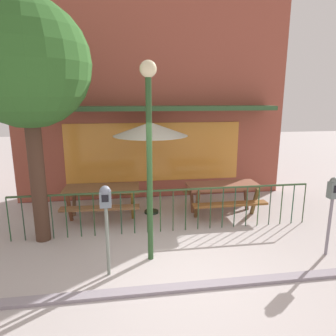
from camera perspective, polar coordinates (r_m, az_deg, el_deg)
name	(u,v)px	position (r m, az deg, el deg)	size (l,w,h in m)	color
ground	(182,274)	(5.45, 2.56, -19.17)	(40.00, 40.00, 0.00)	#B4AAA8
pub_storefront	(153,96)	(8.98, -2.83, 13.26)	(7.77, 1.32, 5.93)	#572022
patio_fence_front	(167,203)	(6.69, -0.24, -6.54)	(6.55, 0.04, 0.97)	#2D4726
picnic_table_left	(102,194)	(7.66, -12.19, -4.68)	(1.86, 1.45, 0.79)	brown
picnic_table_right	(223,190)	(7.86, 10.21, -4.13)	(1.81, 1.37, 0.79)	brown
patio_umbrella	(150,130)	(7.47, -3.30, 7.17)	(1.82, 1.82, 2.32)	black
parking_meter_near	(333,196)	(6.31, 28.41, -4.57)	(0.18, 0.17, 1.51)	slate
parking_meter_far	(106,207)	(5.00, -11.54, -7.14)	(0.18, 0.17, 1.55)	slate
street_tree	(26,66)	(6.47, -24.91, 16.90)	(2.37, 2.37, 4.70)	#493024
street_lamp	(149,133)	(5.16, -3.56, 6.48)	(0.28, 0.28, 3.49)	#274C24
curb_edge	(187,288)	(5.12, 3.50, -21.53)	(10.87, 0.20, 0.11)	gray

